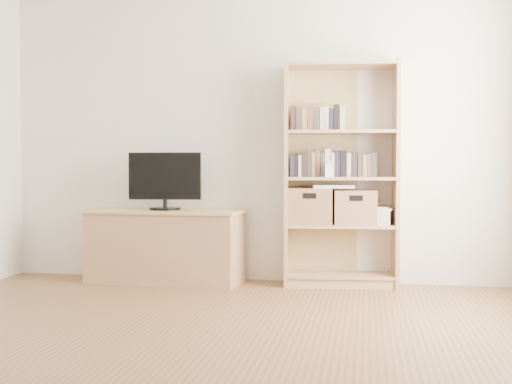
% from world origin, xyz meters
% --- Properties ---
extents(floor, '(4.50, 5.00, 0.01)m').
position_xyz_m(floor, '(0.00, 0.00, 0.00)').
color(floor, brown).
rests_on(floor, ground).
extents(back_wall, '(4.50, 0.02, 2.60)m').
position_xyz_m(back_wall, '(0.00, 2.50, 1.30)').
color(back_wall, white).
rests_on(back_wall, floor).
extents(tv_stand, '(1.37, 0.60, 0.61)m').
position_xyz_m(tv_stand, '(-0.74, 2.25, 0.31)').
color(tv_stand, tan).
rests_on(tv_stand, floor).
extents(bookshelf, '(0.98, 0.42, 1.90)m').
position_xyz_m(bookshelf, '(0.78, 2.33, 0.95)').
color(bookshelf, tan).
rests_on(bookshelf, floor).
extents(television, '(0.64, 0.11, 0.50)m').
position_xyz_m(television, '(-0.74, 2.25, 0.89)').
color(television, black).
rests_on(television, tv_stand).
extents(books_row_mid, '(0.87, 0.26, 0.23)m').
position_xyz_m(books_row_mid, '(0.78, 2.35, 1.04)').
color(books_row_mid, '#1F212F').
rests_on(books_row_mid, bookshelf).
extents(books_row_upper, '(0.41, 0.19, 0.21)m').
position_xyz_m(books_row_upper, '(0.57, 2.33, 1.42)').
color(books_row_upper, '#1F212F').
rests_on(books_row_upper, bookshelf).
extents(baby_monitor, '(0.06, 0.05, 0.11)m').
position_xyz_m(baby_monitor, '(0.68, 2.22, 0.98)').
color(baby_monitor, white).
rests_on(baby_monitor, bookshelf).
extents(basket_left, '(0.38, 0.32, 0.31)m').
position_xyz_m(basket_left, '(0.53, 2.30, 0.68)').
color(basket_left, '#9E6B47').
rests_on(basket_left, bookshelf).
extents(basket_right, '(0.38, 0.33, 0.29)m').
position_xyz_m(basket_right, '(0.90, 2.34, 0.67)').
color(basket_right, '#9E6B47').
rests_on(basket_right, bookshelf).
extents(laptop, '(0.37, 0.27, 0.03)m').
position_xyz_m(laptop, '(0.72, 2.30, 0.85)').
color(laptop, white).
rests_on(laptop, basket_left).
extents(magazine_stack, '(0.22, 0.29, 0.13)m').
position_xyz_m(magazine_stack, '(1.11, 2.35, 0.59)').
color(magazine_stack, silver).
rests_on(magazine_stack, bookshelf).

